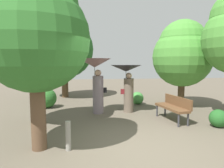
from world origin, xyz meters
TOP-DOWN VIEW (x-y plane):
  - ground_plane at (0.00, 0.00)m, footprint 40.00×40.00m
  - person_left at (-0.70, 3.37)m, footprint 1.27×1.27m
  - person_right at (0.54, 3.40)m, footprint 1.24×1.24m
  - park_bench at (1.90, 2.01)m, footprint 0.73×1.56m
  - tree_near_left at (-2.17, 0.20)m, footprint 2.40×2.40m
  - tree_near_right at (3.26, 4.24)m, footprint 2.67×2.67m
  - tree_mid_left at (-2.29, 7.36)m, footprint 3.30×3.30m
  - tree_far_back at (-2.66, 2.15)m, footprint 2.43×2.43m
  - bush_path_left at (2.98, 1.16)m, footprint 0.55×0.55m
  - bush_path_right at (1.35, 4.86)m, footprint 0.60×0.60m
  - bush_behind_bench at (-2.82, 4.62)m, footprint 0.86×0.86m
  - path_marker_post at (-1.49, 0.03)m, footprint 0.12×0.12m

SIDE VIEW (x-z plane):
  - ground_plane at x=0.00m, z-range 0.00..0.00m
  - bush_path_left at x=2.98m, z-range 0.00..0.55m
  - bush_path_right at x=1.35m, z-range 0.00..0.60m
  - path_marker_post at x=-1.49m, z-range 0.00..0.68m
  - bush_behind_bench at x=-2.82m, z-range 0.00..0.86m
  - park_bench at x=1.90m, z-range 0.10..0.93m
  - person_right at x=0.54m, z-range 0.45..2.35m
  - person_left at x=-0.70m, z-range 0.50..2.66m
  - tree_near_right at x=3.26m, z-range 0.48..4.38m
  - tree_near_left at x=-2.17m, z-range 0.65..4.82m
  - tree_far_back at x=-2.66m, z-range 0.65..4.84m
  - tree_mid_left at x=-2.29m, z-range 0.59..5.41m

